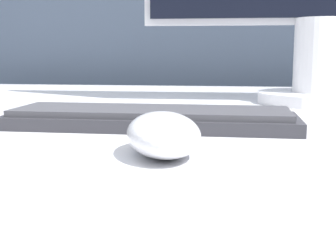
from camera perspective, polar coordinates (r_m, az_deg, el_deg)
The scene contains 3 objects.
partition_panel at distance 1.41m, azimuth 7.59°, elevation 4.30°, with size 5.00×0.03×1.49m.
computer_mouse_near at distance 0.43m, azimuth -0.59°, elevation -1.00°, with size 0.10×0.13×0.04m.
keyboard at distance 0.59m, azimuth -2.07°, elevation 0.97°, with size 0.37×0.12×0.02m.
Camera 1 is at (-0.01, -0.69, 0.87)m, focal length 50.00 mm.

